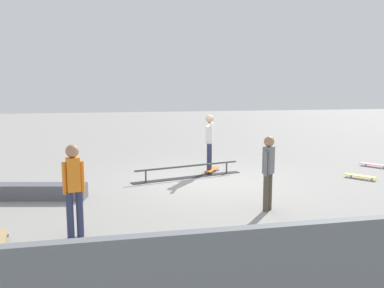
{
  "coord_description": "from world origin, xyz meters",
  "views": [
    {
      "loc": [
        2.55,
        9.71,
        2.43
      ],
      "look_at": [
        0.5,
        0.06,
        1.0
      ],
      "focal_mm": 36.26,
      "sensor_mm": 36.0,
      "label": 1
    }
  ],
  "objects_px": {
    "skateboard_main": "(212,170)",
    "bystander_grey_shirt": "(268,169)",
    "grind_rail": "(188,172)",
    "loose_skateboard_pink": "(374,165)",
    "skater_main": "(209,139)",
    "loose_skateboard_yellow": "(360,176)",
    "skate_ledge": "(30,191)",
    "bystander_orange_shirt": "(74,186)"
  },
  "relations": [
    {
      "from": "grind_rail",
      "to": "skate_ledge",
      "type": "bearing_deg",
      "value": 4.26
    },
    {
      "from": "grind_rail",
      "to": "loose_skateboard_pink",
      "type": "relative_size",
      "value": 4.09
    },
    {
      "from": "loose_skateboard_pink",
      "to": "loose_skateboard_yellow",
      "type": "bearing_deg",
      "value": -80.66
    },
    {
      "from": "grind_rail",
      "to": "bystander_orange_shirt",
      "type": "height_order",
      "value": "bystander_orange_shirt"
    },
    {
      "from": "bystander_grey_shirt",
      "to": "loose_skateboard_pink",
      "type": "relative_size",
      "value": 1.92
    },
    {
      "from": "bystander_grey_shirt",
      "to": "loose_skateboard_pink",
      "type": "xyz_separation_m",
      "value": [
        -4.94,
        -3.35,
        -0.77
      ]
    },
    {
      "from": "bystander_orange_shirt",
      "to": "loose_skateboard_pink",
      "type": "bearing_deg",
      "value": 12.96
    },
    {
      "from": "grind_rail",
      "to": "bystander_orange_shirt",
      "type": "bearing_deg",
      "value": 40.82
    },
    {
      "from": "skateboard_main",
      "to": "loose_skateboard_yellow",
      "type": "distance_m",
      "value": 4.05
    },
    {
      "from": "grind_rail",
      "to": "loose_skateboard_pink",
      "type": "height_order",
      "value": "grind_rail"
    },
    {
      "from": "grind_rail",
      "to": "skateboard_main",
      "type": "height_order",
      "value": "grind_rail"
    },
    {
      "from": "grind_rail",
      "to": "loose_skateboard_yellow",
      "type": "distance_m",
      "value": 4.65
    },
    {
      "from": "skate_ledge",
      "to": "loose_skateboard_yellow",
      "type": "distance_m",
      "value": 8.34
    },
    {
      "from": "skate_ledge",
      "to": "skater_main",
      "type": "xyz_separation_m",
      "value": [
        -4.56,
        -1.85,
        0.8
      ]
    },
    {
      "from": "skater_main",
      "to": "bystander_grey_shirt",
      "type": "height_order",
      "value": "skater_main"
    },
    {
      "from": "skater_main",
      "to": "bystander_orange_shirt",
      "type": "xyz_separation_m",
      "value": [
        3.39,
        4.37,
        -0.1
      ]
    },
    {
      "from": "grind_rail",
      "to": "skate_ledge",
      "type": "relative_size",
      "value": 1.3
    },
    {
      "from": "grind_rail",
      "to": "skate_ledge",
      "type": "height_order",
      "value": "grind_rail"
    },
    {
      "from": "skate_ledge",
      "to": "loose_skateboard_yellow",
      "type": "relative_size",
      "value": 3.22
    },
    {
      "from": "bystander_grey_shirt",
      "to": "loose_skateboard_yellow",
      "type": "height_order",
      "value": "bystander_grey_shirt"
    },
    {
      "from": "skate_ledge",
      "to": "bystander_orange_shirt",
      "type": "height_order",
      "value": "bystander_orange_shirt"
    },
    {
      "from": "skateboard_main",
      "to": "skate_ledge",
      "type": "bearing_deg",
      "value": -35.54
    },
    {
      "from": "bystander_grey_shirt",
      "to": "loose_skateboard_pink",
      "type": "height_order",
      "value": "bystander_grey_shirt"
    },
    {
      "from": "skateboard_main",
      "to": "loose_skateboard_pink",
      "type": "bearing_deg",
      "value": 119.17
    },
    {
      "from": "skater_main",
      "to": "loose_skateboard_pink",
      "type": "distance_m",
      "value": 5.28
    },
    {
      "from": "loose_skateboard_pink",
      "to": "loose_skateboard_yellow",
      "type": "relative_size",
      "value": 1.02
    },
    {
      "from": "skater_main",
      "to": "loose_skateboard_pink",
      "type": "relative_size",
      "value": 2.15
    },
    {
      "from": "bystander_grey_shirt",
      "to": "loose_skateboard_yellow",
      "type": "xyz_separation_m",
      "value": [
        -3.54,
        -2.04,
        -0.77
      ]
    },
    {
      "from": "grind_rail",
      "to": "skateboard_main",
      "type": "xyz_separation_m",
      "value": [
        -0.82,
        -0.55,
        -0.08
      ]
    },
    {
      "from": "skater_main",
      "to": "bystander_grey_shirt",
      "type": "distance_m",
      "value": 3.7
    },
    {
      "from": "skater_main",
      "to": "loose_skateboard_pink",
      "type": "bearing_deg",
      "value": 108.3
    },
    {
      "from": "skater_main",
      "to": "bystander_grey_shirt",
      "type": "bearing_deg",
      "value": 25.81
    },
    {
      "from": "bystander_orange_shirt",
      "to": "loose_skateboard_yellow",
      "type": "bearing_deg",
      "value": 8.53
    },
    {
      "from": "skateboard_main",
      "to": "bystander_grey_shirt",
      "type": "distance_m",
      "value": 3.76
    },
    {
      "from": "bystander_grey_shirt",
      "to": "loose_skateboard_yellow",
      "type": "distance_m",
      "value": 4.15
    },
    {
      "from": "skater_main",
      "to": "skate_ledge",
      "type": "bearing_deg",
      "value": -45.97
    },
    {
      "from": "skater_main",
      "to": "loose_skateboard_yellow",
      "type": "bearing_deg",
      "value": 88.42
    },
    {
      "from": "skater_main",
      "to": "bystander_orange_shirt",
      "type": "distance_m",
      "value": 5.53
    },
    {
      "from": "skate_ledge",
      "to": "loose_skateboard_pink",
      "type": "xyz_separation_m",
      "value": [
        -9.75,
        -1.51,
        -0.09
      ]
    },
    {
      "from": "bystander_orange_shirt",
      "to": "loose_skateboard_pink",
      "type": "relative_size",
      "value": 1.98
    },
    {
      "from": "skateboard_main",
      "to": "bystander_orange_shirt",
      "type": "xyz_separation_m",
      "value": [
        3.47,
        4.36,
        0.8
      ]
    },
    {
      "from": "grind_rail",
      "to": "skater_main",
      "type": "relative_size",
      "value": 1.9
    }
  ]
}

